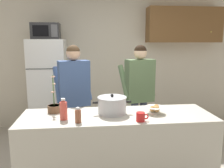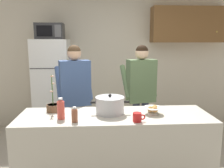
% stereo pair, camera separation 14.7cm
% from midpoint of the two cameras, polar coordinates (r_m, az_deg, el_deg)
% --- Properties ---
extents(back_wall_unit, '(6.00, 0.48, 2.60)m').
position_cam_midpoint_polar(back_wall_unit, '(4.81, -0.20, 6.63)').
color(back_wall_unit, beige).
rests_on(back_wall_unit, ground).
extents(kitchen_island, '(2.15, 0.68, 0.92)m').
position_cam_midpoint_polar(kitchen_island, '(2.83, -0.29, -16.39)').
color(kitchen_island, '#BCB7A8').
rests_on(kitchen_island, ground).
extents(refrigerator, '(0.64, 0.68, 1.76)m').
position_cam_midpoint_polar(refrigerator, '(4.51, -15.99, -0.86)').
color(refrigerator, white).
rests_on(refrigerator, ground).
extents(microwave, '(0.48, 0.37, 0.28)m').
position_cam_midpoint_polar(microwave, '(4.41, -16.72, 12.22)').
color(microwave, '#2D2D30').
rests_on(microwave, refrigerator).
extents(person_near_pot, '(0.59, 0.52, 1.68)m').
position_cam_midpoint_polar(person_near_pot, '(3.39, -10.44, -1.30)').
color(person_near_pot, '#726656').
rests_on(person_near_pot, ground).
extents(person_by_sink, '(0.57, 0.50, 1.68)m').
position_cam_midpoint_polar(person_by_sink, '(3.60, 5.52, -0.54)').
color(person_by_sink, '#33384C').
rests_on(person_by_sink, ground).
extents(cooking_pot, '(0.44, 0.33, 0.23)m').
position_cam_midpoint_polar(cooking_pot, '(2.67, -1.57, -5.19)').
color(cooking_pot, silver).
rests_on(cooking_pot, kitchen_island).
extents(coffee_mug, '(0.13, 0.09, 0.10)m').
position_cam_midpoint_polar(coffee_mug, '(2.44, 5.32, -7.97)').
color(coffee_mug, red).
rests_on(coffee_mug, kitchen_island).
extents(bread_bowl, '(0.22, 0.22, 0.10)m').
position_cam_midpoint_polar(bread_bowl, '(2.71, 8.88, -6.11)').
color(bread_bowl, white).
rests_on(bread_bowl, kitchen_island).
extents(bottle_near_edge, '(0.08, 0.08, 0.23)m').
position_cam_midpoint_polar(bottle_near_edge, '(2.53, -13.38, -6.05)').
color(bottle_near_edge, '#D84C3F').
rests_on(bottle_near_edge, kitchen_island).
extents(bottle_mid_counter, '(0.06, 0.06, 0.16)m').
position_cam_midpoint_polar(bottle_mid_counter, '(2.42, -10.01, -7.49)').
color(bottle_mid_counter, brown).
rests_on(bottle_mid_counter, kitchen_island).
extents(potted_orchid, '(0.15, 0.15, 0.44)m').
position_cam_midpoint_polar(potted_orchid, '(2.82, -15.36, -5.50)').
color(potted_orchid, brown).
rests_on(potted_orchid, kitchen_island).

